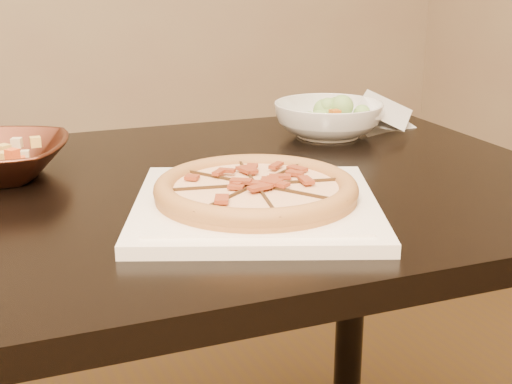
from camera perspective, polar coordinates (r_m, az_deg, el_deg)
dining_table at (r=1.15m, az=-7.13°, el=-4.80°), size 1.35×0.92×0.75m
plate at (r=0.99m, az=0.00°, el=-1.08°), size 0.44×0.44×0.02m
pizza at (r=0.98m, az=-0.00°, el=0.22°), size 0.28×0.28×0.03m
salad_bowl at (r=1.42m, az=5.80°, el=5.78°), size 0.25×0.25×0.07m
salad at (r=1.41m, az=5.80°, el=7.82°), size 0.10×0.11×0.04m
cling_film at (r=1.49m, az=9.84°, el=5.86°), size 0.21×0.19×0.05m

